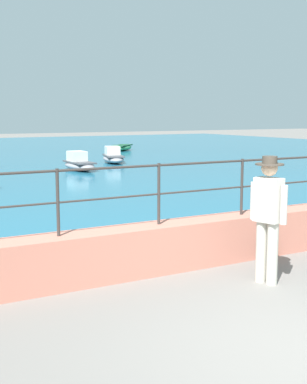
% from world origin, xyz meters
% --- Properties ---
extents(promenade_wall, '(20.00, 0.56, 0.70)m').
position_xyz_m(promenade_wall, '(0.00, 3.20, 0.35)').
color(promenade_wall, tan).
rests_on(promenade_wall, ground).
extents(railing, '(18.44, 0.04, 0.90)m').
position_xyz_m(railing, '(0.00, 3.20, 1.31)').
color(railing, '#383330').
rests_on(railing, promenade_wall).
extents(person_walking, '(0.38, 0.55, 1.75)m').
position_xyz_m(person_walking, '(0.99, 1.97, 0.98)').
color(person_walking, beige).
rests_on(person_walking, ground).
extents(boat_3, '(0.91, 2.30, 0.76)m').
position_xyz_m(boat_3, '(3.95, 16.53, 0.33)').
color(boat_3, gray).
rests_on(boat_3, lake_water).
extents(boat_5, '(1.48, 2.46, 0.76)m').
position_xyz_m(boat_5, '(6.56, 18.86, 0.33)').
color(boat_5, gray).
rests_on(boat_5, lake_water).
extents(boat_6, '(2.29, 2.23, 0.36)m').
position_xyz_m(boat_6, '(10.56, 26.10, 0.26)').
color(boat_6, '#338C59').
rests_on(boat_6, lake_water).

